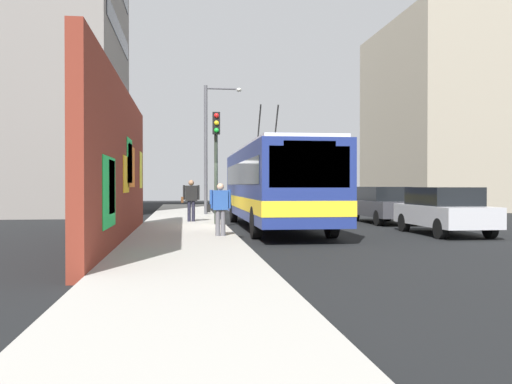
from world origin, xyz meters
The scene contains 12 objects.
ground_plane centered at (0.00, 0.00, 0.00)m, with size 80.00×80.00×0.00m, color black.
sidewalk_slab centered at (0.00, 1.60, 0.07)m, with size 48.00×3.20×0.15m, color #9E9B93.
graffiti_wall centered at (-4.36, 3.35, 2.20)m, with size 13.27×0.32×4.41m.
building_far_left centered at (13.80, 9.20, 8.44)m, with size 12.59×7.59×16.87m.
building_far_right centered at (16.74, -17.00, 6.41)m, with size 12.59×9.19×12.83m.
city_bus centered at (0.38, -1.80, 1.72)m, with size 12.12×2.66×4.86m.
parked_car_silver centered at (-2.81, -7.00, 0.83)m, with size 4.31×1.84×1.58m.
parked_car_dark_gray centered at (2.93, -7.00, 0.83)m, with size 4.67×1.75×1.58m.
pedestrian_at_curb centered at (-3.93, 0.52, 1.05)m, with size 0.22×0.71×1.55m.
pedestrian_midblock centered at (2.81, 1.29, 1.16)m, with size 0.23×0.76×1.72m.
traffic_light centered at (0.99, 0.35, 3.04)m, with size 0.49×0.28×4.31m.
street_lamp centered at (8.70, 0.23, 4.00)m, with size 0.44×1.96×6.68m.
Camera 1 is at (-20.47, 1.57, 1.64)m, focal length 39.33 mm.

